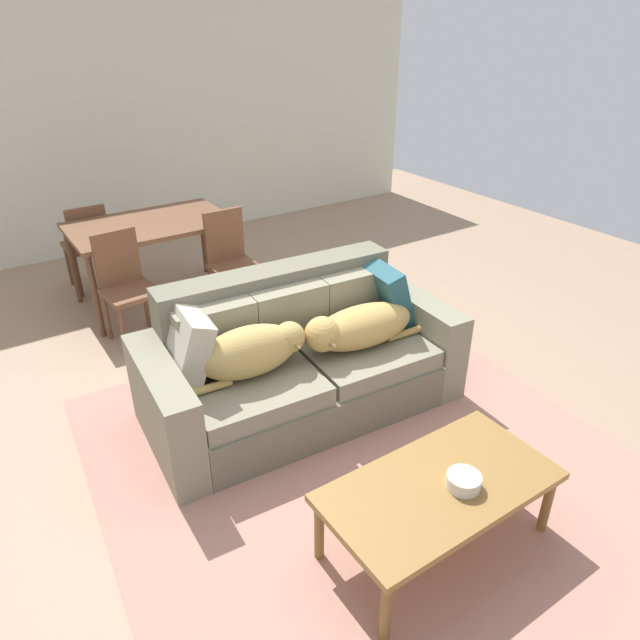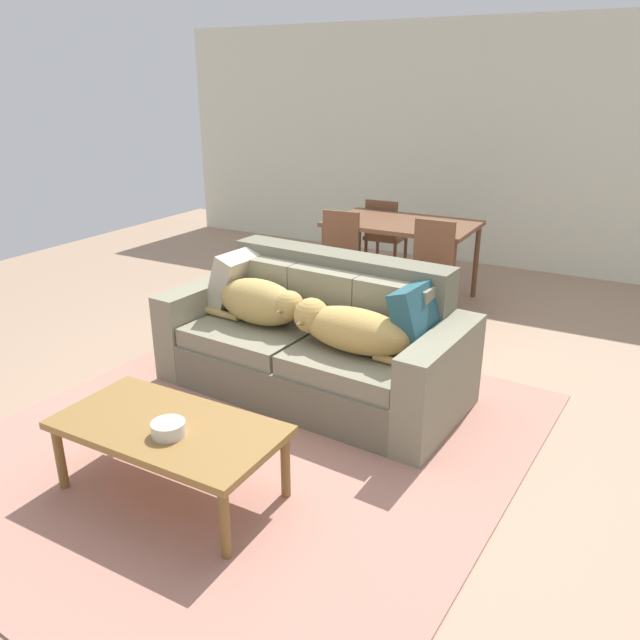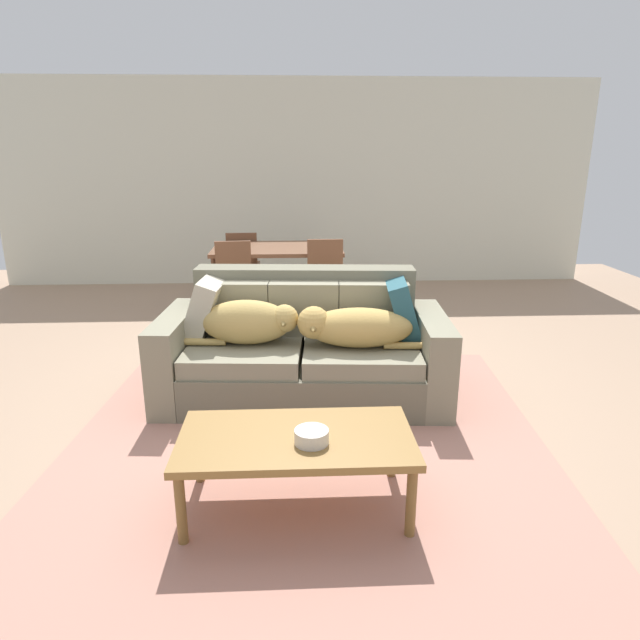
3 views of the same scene
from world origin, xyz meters
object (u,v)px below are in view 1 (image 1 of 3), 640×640
dog_on_left_cushion (253,350)px  throw_pillow_by_right_arm (385,294)px  dog_on_right_cushion (357,328)px  dining_chair_near_right (231,258)px  coffee_table (440,490)px  dining_chair_near_left (126,282)px  couch (298,361)px  dining_table (151,230)px  bowl_on_coffee_table (464,481)px  throw_pillow_by_left_arm (185,347)px  dining_chair_far_left (88,243)px

dog_on_left_cushion → throw_pillow_by_right_arm: 1.13m
dog_on_right_cushion → dining_chair_near_right: bearing=96.8°
dog_on_left_cushion → coffee_table: (0.31, -1.33, -0.23)m
dog_on_right_cushion → dining_chair_near_left: 2.03m
throw_pillow_by_right_arm → dining_chair_near_left: bearing=132.0°
couch → dog_on_left_cushion: bearing=-161.0°
dining_table → bowl_on_coffee_table: bearing=-86.1°
throw_pillow_by_left_arm → dining_chair_near_left: size_ratio=0.50×
couch → dining_chair_near_left: size_ratio=2.36×
dog_on_right_cushion → dining_chair_near_right: (-0.09, 1.72, -0.07)m
dining_chair_near_left → dining_chair_near_right: (0.92, -0.04, 0.01)m
couch → bowl_on_coffee_table: couch is taller
throw_pillow_by_left_arm → dining_chair_near_right: dining_chair_near_right is taller
dog_on_right_cushion → dining_chair_far_left: bearing=113.2°
throw_pillow_by_right_arm → coffee_table: throw_pillow_by_right_arm is taller
dining_chair_near_left → dining_chair_far_left: 1.15m
couch → dog_on_left_cushion: size_ratio=2.63×
throw_pillow_by_left_arm → dining_chair_near_right: bearing=55.1°
couch → dining_chair_near_right: (0.25, 1.52, 0.17)m
dining_table → dining_chair_near_left: bearing=-127.7°
throw_pillow_by_right_arm → dining_table: bearing=114.9°
dining_chair_near_right → dining_table: bearing=129.9°
dog_on_left_cushion → dining_chair_far_left: (-0.30, 2.82, -0.12)m
dog_on_left_cushion → dining_table: 2.22m
couch → throw_pillow_by_right_arm: 0.80m
dog_on_right_cushion → dining_chair_far_left: 3.09m
bowl_on_coffee_table → coffee_table: bearing=135.1°
dog_on_right_cushion → throw_pillow_by_right_arm: throw_pillow_by_right_arm is taller
dining_table → dining_chair_near_right: dining_chair_near_right is taller
throw_pillow_by_right_arm → dining_table: (-0.98, 2.12, 0.06)m
dog_on_right_cushion → dining_table: bearing=108.0°
bowl_on_coffee_table → dining_chair_near_left: size_ratio=0.18×
throw_pillow_by_left_arm → throw_pillow_by_right_arm: 1.48m
dog_on_right_cushion → throw_pillow_by_right_arm: (0.40, 0.20, 0.06)m
dog_on_left_cushion → coffee_table: bearing=-72.8°
dog_on_left_cushion → dining_chair_near_right: size_ratio=0.88×
dog_on_left_cushion → dining_table: bearing=90.2°
dog_on_left_cushion → throw_pillow_by_right_arm: size_ratio=1.79×
dog_on_right_cushion → throw_pillow_by_left_arm: throw_pillow_by_left_arm is taller
dog_on_left_cushion → throw_pillow_by_right_arm: (1.12, 0.10, 0.04)m
throw_pillow_by_right_arm → dog_on_right_cushion: bearing=-153.4°
throw_pillow_by_left_arm → dining_chair_far_left: bearing=88.7°
dining_chair_near_left → throw_pillow_by_right_arm: bearing=-53.1°
dog_on_right_cushion → coffee_table: (-0.41, -1.23, -0.22)m
throw_pillow_by_right_arm → couch: bearing=180.0°
throw_pillow_by_left_arm → bowl_on_coffee_table: bearing=-65.2°
couch → dog_on_right_cushion: size_ratio=2.27×
dog_on_right_cushion → dining_chair_far_left: size_ratio=1.10×
throw_pillow_by_right_arm → dining_chair_far_left: size_ratio=0.53×
throw_pillow_by_left_arm → dining_table: 2.08m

